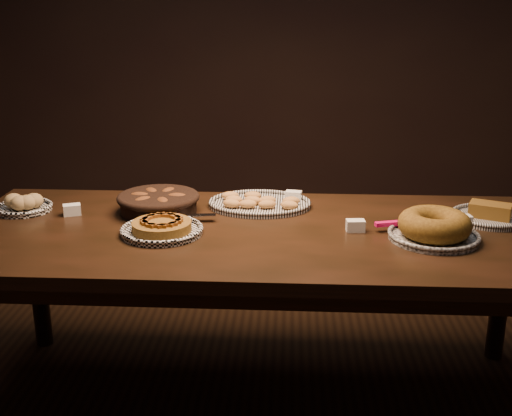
# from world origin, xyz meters

# --- Properties ---
(ground) EXTENTS (5.00, 5.00, 0.00)m
(ground) POSITION_xyz_m (0.00, 0.00, 0.00)
(ground) COLOR black
(ground) RESTS_ON ground
(buffet_table) EXTENTS (2.40, 1.00, 0.75)m
(buffet_table) POSITION_xyz_m (0.00, 0.00, 0.68)
(buffet_table) COLOR black
(buffet_table) RESTS_ON ground
(apple_tart_plate) EXTENTS (0.35, 0.33, 0.06)m
(apple_tart_plate) POSITION_xyz_m (-0.38, -0.07, 0.77)
(apple_tart_plate) COLOR white
(apple_tart_plate) RESTS_ON buffet_table
(madeleine_platter) EXTENTS (0.44, 0.36, 0.05)m
(madeleine_platter) POSITION_xyz_m (-0.03, 0.29, 0.77)
(madeleine_platter) COLOR black
(madeleine_platter) RESTS_ON buffet_table
(bundt_cake_plate) EXTENTS (0.38, 0.34, 0.11)m
(bundt_cake_plate) POSITION_xyz_m (0.64, -0.07, 0.79)
(bundt_cake_plate) COLOR black
(bundt_cake_plate) RESTS_ON buffet_table
(croissant_basket) EXTENTS (0.38, 0.38, 0.09)m
(croissant_basket) POSITION_xyz_m (-0.44, 0.19, 0.80)
(croissant_basket) COLOR black
(croissant_basket) RESTS_ON buffet_table
(bread_roll_plate) EXTENTS (0.24, 0.24, 0.08)m
(bread_roll_plate) POSITION_xyz_m (-1.01, 0.17, 0.78)
(bread_roll_plate) COLOR white
(bread_roll_plate) RESTS_ON buffet_table
(loaf_plate) EXTENTS (0.31, 0.31, 0.07)m
(loaf_plate) POSITION_xyz_m (0.92, 0.16, 0.77)
(loaf_plate) COLOR black
(loaf_plate) RESTS_ON buffet_table
(tent_cards) EXTENTS (1.66, 0.54, 0.04)m
(tent_cards) POSITION_xyz_m (0.03, 0.10, 0.77)
(tent_cards) COLOR white
(tent_cards) RESTS_ON buffet_table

